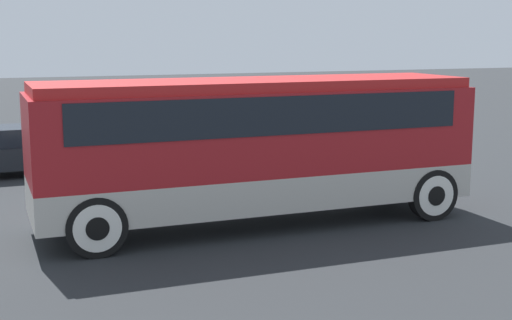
# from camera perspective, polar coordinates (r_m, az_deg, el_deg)

# --- Properties ---
(ground_plane) EXTENTS (120.00, 120.00, 0.00)m
(ground_plane) POSITION_cam_1_polar(r_m,az_deg,el_deg) (16.07, 0.00, -5.12)
(ground_plane) COLOR #26282B
(tour_bus) EXTENTS (9.70, 2.61, 3.24)m
(tour_bus) POSITION_cam_1_polar(r_m,az_deg,el_deg) (15.71, 0.33, 1.82)
(tour_bus) COLOR #B7B2A8
(tour_bus) RESTS_ON ground_plane
(parked_car_near) EXTENTS (4.07, 1.93, 1.47)m
(parked_car_near) POSITION_cam_1_polar(r_m,az_deg,el_deg) (22.72, -19.58, 0.65)
(parked_car_near) COLOR black
(parked_car_near) RESTS_ON ground_plane
(parked_car_mid) EXTENTS (4.12, 1.84, 1.49)m
(parked_car_mid) POSITION_cam_1_polar(r_m,az_deg,el_deg) (24.41, -2.87, 1.82)
(parked_car_mid) COLOR #BCBCC1
(parked_car_mid) RESTS_ON ground_plane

